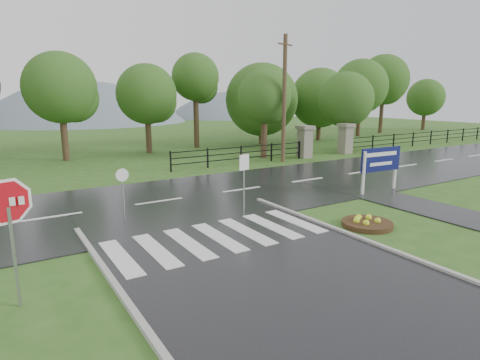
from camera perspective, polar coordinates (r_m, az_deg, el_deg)
ground at (r=8.77m, az=13.83°, el=-17.76°), size 120.00×120.00×0.00m
main_road at (r=16.76m, az=-11.42°, el=-3.14°), size 90.00×8.00×0.04m
walkway at (r=17.38m, az=24.07°, el=-3.42°), size 2.20×11.00×0.04m
crosswalk at (r=12.39m, az=-3.07°, el=-8.07°), size 6.50×2.80×0.02m
pillar_west at (r=28.38m, az=9.20°, el=5.50°), size 1.00×1.00×2.24m
pillar_east at (r=31.15m, az=14.79°, el=5.82°), size 1.00×1.00×2.24m
fence_west at (r=25.31m, az=0.16°, el=3.84°), size 9.58×0.08×1.20m
fence_east at (r=39.69m, az=25.53°, el=5.66°), size 20.58×0.08×1.20m
hills at (r=73.51m, az=-23.79°, el=-4.73°), size 102.00×48.00×48.00m
treeline at (r=30.24m, az=-19.13°, el=3.13°), size 83.20×5.20×10.00m
stop_sign at (r=9.19m, az=-30.00°, el=-4.21°), size 1.23×0.40×2.89m
estate_billboard at (r=18.94m, az=19.37°, el=2.48°), size 2.32×0.21×2.03m
flower_bed at (r=14.11m, az=17.63°, el=-5.83°), size 1.67×1.67×0.33m
reg_sign_small at (r=14.92m, az=0.58°, el=1.26°), size 0.47×0.12×2.16m
reg_sign_round at (r=14.13m, az=-16.32°, el=-1.07°), size 0.44×0.06×1.90m
utility_pole_east at (r=26.35m, az=6.30°, el=11.42°), size 1.39×0.50×8.03m
entrance_tree_left at (r=27.87m, az=3.48°, el=11.72°), size 3.66×3.66×6.06m
entrance_tree_right at (r=33.05m, az=14.84°, el=10.96°), size 4.29×4.29×6.11m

